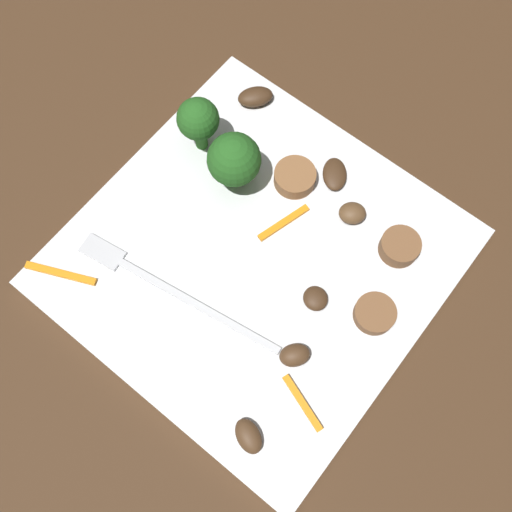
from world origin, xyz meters
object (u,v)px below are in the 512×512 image
Objects in this scene: mushroom_1 at (352,213)px; mushroom_5 at (312,303)px; pepper_strip_1 at (281,221)px; pepper_strip_2 at (302,403)px; plate at (256,259)px; mushroom_2 at (249,436)px; sausage_slice_0 at (400,247)px; sausage_slice_1 at (295,177)px; mushroom_3 at (295,355)px; pepper_strip_0 at (61,273)px; sausage_slice_2 at (375,314)px; mushroom_0 at (255,97)px; mushroom_4 at (335,174)px; fork at (164,286)px; broccoli_floret_0 at (234,160)px; broccoli_floret_1 at (198,120)px.

mushroom_5 is (-0.02, 0.08, -0.00)m from mushroom_1.
mushroom_1 reaches higher than mushroom_5.
pepper_strip_2 is (-0.10, 0.11, 0.00)m from pepper_strip_1.
mushroom_2 is (-0.08, 0.11, 0.01)m from plate.
sausage_slice_0 is 0.91× the size of sausage_slice_1.
sausage_slice_0 reaches higher than pepper_strip_2.
sausage_slice_1 is 1.73× the size of mushroom_5.
mushroom_3 is at bearing 148.05° from plate.
sausage_slice_0 is 0.10m from sausage_slice_1.
pepper_strip_0 is (0.15, 0.18, -0.00)m from mushroom_1.
mushroom_3 is at bearing 83.95° from sausage_slice_0.
sausage_slice_2 is at bearing 155.30° from sausage_slice_1.
mushroom_1 is at bearing -77.15° from mushroom_2.
sausage_slice_0 is 0.27m from pepper_strip_0.
sausage_slice_1 is 1.33× the size of mushroom_2.
sausage_slice_0 is 0.06m from sausage_slice_2.
mushroom_4 is at bearing 170.10° from mushroom_0.
mushroom_0 is at bearing -38.34° from mushroom_5.
fork and pepper_strip_0 have the same top height.
sausage_slice_2 reaches higher than pepper_strip_2.
pepper_strip_2 is at bearing 112.09° from mushroom_1.
fork is 0.12m from mushroom_3.
mushroom_0 is 0.23m from mushroom_3.
broccoli_floret_0 is 1.19× the size of pepper_strip_1.
broccoli_floret_1 is at bearing -71.74° from fork.
mushroom_5 is (0.01, -0.04, -0.00)m from mushroom_3.
mushroom_3 is at bearing -178.81° from fork.
fork is 0.08m from pepper_strip_0.
mushroom_1 is at bearing -42.93° from sausage_slice_2.
fork is at bearing 73.70° from mushroom_4.
broccoli_floret_1 is (0.04, -0.01, 0.00)m from broccoli_floret_0.
mushroom_4 is at bearing -62.99° from mushroom_5.
mushroom_1 is 0.19m from mushroom_2.
mushroom_1 reaches higher than mushroom_4.
plate is at bearing -53.68° from mushroom_2.
mushroom_3 reaches higher than pepper_strip_0.
broccoli_floret_1 is 2.55× the size of mushroom_1.
mushroom_0 is 0.12m from pepper_strip_1.
sausage_slice_2 is at bearing -158.24° from fork.
pepper_strip_2 is (-0.09, 0.17, -0.00)m from mushroom_4.
fork is 0.11m from broccoli_floret_0.
mushroom_1 is 0.24m from pepper_strip_0.
mushroom_4 is (-0.02, -0.02, -0.00)m from sausage_slice_1.
mushroom_0 is at bearing -44.12° from mushroom_3.
mushroom_0 is 0.10m from mushroom_4.
sausage_slice_2 reaches higher than pepper_strip_0.
pepper_strip_0 is (0.20, 0.18, -0.01)m from sausage_slice_0.
broccoli_floret_0 is 0.09m from mushroom_0.
mushroom_4 is 0.19m from pepper_strip_2.
broccoli_floret_1 reaches higher than mushroom_3.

